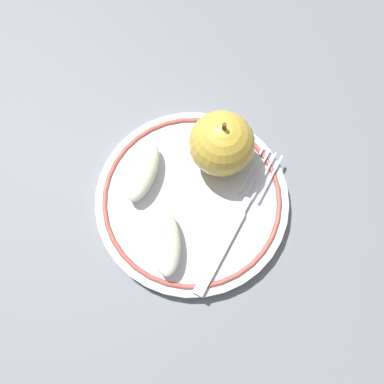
% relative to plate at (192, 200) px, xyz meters
% --- Properties ---
extents(ground_plane, '(2.00, 2.00, 0.00)m').
position_rel_plate_xyz_m(ground_plane, '(-0.01, 0.01, -0.01)').
color(ground_plane, slate).
extents(plate, '(0.22, 0.22, 0.02)m').
position_rel_plate_xyz_m(plate, '(0.00, 0.00, 0.00)').
color(plate, silver).
rests_on(plate, ground_plane).
extents(apple_red_whole, '(0.07, 0.07, 0.08)m').
position_rel_plate_xyz_m(apple_red_whole, '(0.06, -0.01, 0.05)').
color(apple_red_whole, gold).
rests_on(apple_red_whole, plate).
extents(apple_slice_front, '(0.08, 0.07, 0.02)m').
position_rel_plate_xyz_m(apple_slice_front, '(-0.06, 0.00, 0.02)').
color(apple_slice_front, '#EAE9CE').
rests_on(apple_slice_front, plate).
extents(apple_slice_back, '(0.08, 0.05, 0.02)m').
position_rel_plate_xyz_m(apple_slice_back, '(-0.00, 0.06, 0.02)').
color(apple_slice_back, white).
rests_on(apple_slice_back, plate).
extents(fork, '(0.19, 0.03, 0.00)m').
position_rel_plate_xyz_m(fork, '(-0.01, -0.06, 0.01)').
color(fork, silver).
rests_on(fork, plate).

